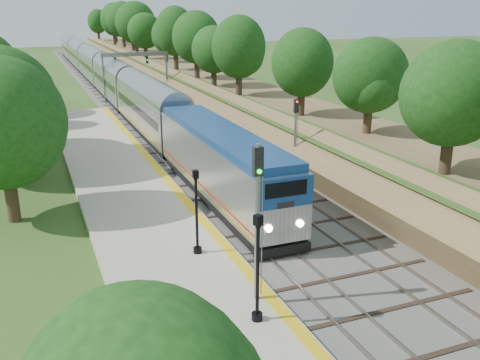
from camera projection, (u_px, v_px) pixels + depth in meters
name	position (u px, v px, depth m)	size (l,w,h in m)	color
ground	(380.00, 352.00, 19.04)	(320.00, 320.00, 0.00)	#2D4C19
trackbed	(126.00, 96.00, 72.65)	(9.50, 170.00, 0.28)	#4C4944
platform	(141.00, 213.00, 31.25)	(6.40, 68.00, 0.38)	#A79886
yellow_stripe	(188.00, 203.00, 32.20)	(0.55, 68.00, 0.01)	gold
embankment	(185.00, 79.00, 75.01)	(10.64, 170.00, 11.70)	brown
signal_gantry	(135.00, 63.00, 66.92)	(8.40, 0.38, 6.20)	slate
trees_behind_platform	(22.00, 132.00, 31.91)	(7.82, 53.32, 7.21)	#332316
train	(104.00, 75.00, 76.59)	(2.96, 118.69, 4.35)	black
lamppost_mid	(258.00, 275.00, 19.70)	(0.42, 0.42, 4.28)	black
lamppost_far	(197.00, 217.00, 25.22)	(0.41, 0.41, 4.17)	black
signal_platform	(257.00, 207.00, 20.53)	(0.38, 0.30, 6.49)	slate
signal_farside	(295.00, 130.00, 36.59)	(0.31, 0.25, 5.72)	slate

